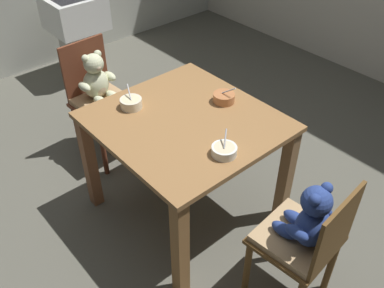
% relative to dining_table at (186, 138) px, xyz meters
% --- Properties ---
extents(ground_plane, '(5.20, 5.20, 0.04)m').
position_rel_dining_table_xyz_m(ground_plane, '(0.00, 0.00, -0.61)').
color(ground_plane, '#57564B').
extents(dining_table, '(0.99, 0.93, 0.73)m').
position_rel_dining_table_xyz_m(dining_table, '(0.00, 0.00, 0.00)').
color(dining_table, olive).
rests_on(dining_table, ground_plane).
extents(teddy_chair_near_left, '(0.41, 0.40, 0.87)m').
position_rel_dining_table_xyz_m(teddy_chair_near_left, '(-0.87, -0.06, -0.06)').
color(teddy_chair_near_left, brown).
rests_on(teddy_chair_near_left, ground_plane).
extents(teddy_chair_near_right, '(0.40, 0.41, 0.83)m').
position_rel_dining_table_xyz_m(teddy_chair_near_right, '(0.86, 0.01, -0.06)').
color(teddy_chair_near_right, brown).
rests_on(teddy_chair_near_right, ground_plane).
extents(porridge_bowl_white_near_right, '(0.13, 0.13, 0.11)m').
position_rel_dining_table_xyz_m(porridge_bowl_white_near_right, '(0.36, -0.05, 0.16)').
color(porridge_bowl_white_near_right, white).
rests_on(porridge_bowl_white_near_right, dining_table).
extents(porridge_bowl_terracotta_far_center, '(0.14, 0.13, 0.12)m').
position_rel_dining_table_xyz_m(porridge_bowl_terracotta_far_center, '(0.01, 0.29, 0.16)').
color(porridge_bowl_terracotta_far_center, '#BB7345').
rests_on(porridge_bowl_terracotta_far_center, dining_table).
extents(porridge_bowl_cream_near_left, '(0.13, 0.13, 0.12)m').
position_rel_dining_table_xyz_m(porridge_bowl_cream_near_left, '(-0.30, -0.16, 0.16)').
color(porridge_bowl_cream_near_left, beige).
rests_on(porridge_bowl_cream_near_left, dining_table).
extents(sink_basin, '(0.47, 0.48, 0.79)m').
position_rel_dining_table_xyz_m(sink_basin, '(-2.05, 0.41, -0.07)').
color(sink_basin, '#B7B2A8').
rests_on(sink_basin, ground_plane).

